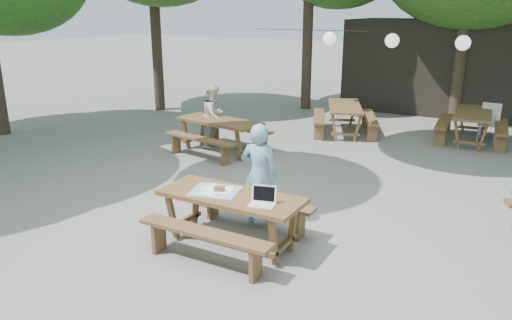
{
  "coord_description": "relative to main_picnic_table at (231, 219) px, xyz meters",
  "views": [
    {
      "loc": [
        2.95,
        -6.33,
        3.19
      ],
      "look_at": [
        -0.44,
        -0.28,
        1.05
      ],
      "focal_mm": 35.0,
      "sensor_mm": 36.0,
      "label": 1
    }
  ],
  "objects": [
    {
      "name": "woman",
      "position": [
        -0.01,
        0.82,
        0.4
      ],
      "size": [
        0.63,
        0.48,
        1.57
      ],
      "primitive_type": "imported",
      "rotation": [
        0.0,
        0.0,
        3.33
      ],
      "color": "#78B3DB",
      "rests_on": "ground"
    },
    {
      "name": "paper_lanterns",
      "position": [
        0.25,
        6.98,
        2.02
      ],
      "size": [
        9.0,
        0.34,
        0.38
      ],
      "color": "black",
      "rests_on": "ground"
    },
    {
      "name": "picnic_table_far_e",
      "position": [
        2.2,
        7.55,
        0.0
      ],
      "size": [
        1.71,
        2.05,
        0.75
      ],
      "rotation": [
        0.0,
        0.0,
        1.64
      ],
      "color": "brown",
      "rests_on": "ground"
    },
    {
      "name": "tabletop_clutter",
      "position": [
        -0.25,
        0.01,
        0.37
      ],
      "size": [
        0.77,
        0.7,
        0.08
      ],
      "color": "#3665B9",
      "rests_on": "main_picnic_table"
    },
    {
      "name": "plastic_chair",
      "position": [
        2.53,
        7.98,
        -0.13
      ],
      "size": [
        0.46,
        0.46,
        0.9
      ],
      "rotation": [
        0.0,
        0.0,
        -0.05
      ],
      "color": "white",
      "rests_on": "ground"
    },
    {
      "name": "picnic_table_nw",
      "position": [
        -2.68,
        3.8,
        0.0
      ],
      "size": [
        2.12,
        1.85,
        0.75
      ],
      "rotation": [
        0.0,
        0.0,
        -0.15
      ],
      "color": "brown",
      "rests_on": "ground"
    },
    {
      "name": "ground",
      "position": [
        0.44,
        0.98,
        -0.39
      ],
      "size": [
        80.0,
        80.0,
        0.0
      ],
      "primitive_type": "plane",
      "color": "slate",
      "rests_on": "ground"
    },
    {
      "name": "picnic_table_far_w",
      "position": [
        -0.81,
        6.85,
        0.0
      ],
      "size": [
        2.19,
        2.36,
        0.75
      ],
      "rotation": [
        0.0,
        0.0,
        1.97
      ],
      "color": "brown",
      "rests_on": "ground"
    },
    {
      "name": "second_person",
      "position": [
        -3.05,
        4.14,
        0.35
      ],
      "size": [
        0.61,
        0.76,
        1.47
      ],
      "primitive_type": "imported",
      "rotation": [
        0.0,
        0.0,
        1.66
      ],
      "color": "silver",
      "rests_on": "ground"
    },
    {
      "name": "laptop",
      "position": [
        0.55,
        -0.1,
        0.42
      ],
      "size": [
        0.38,
        0.33,
        0.24
      ],
      "rotation": [
        0.0,
        0.0,
        0.26
      ],
      "color": "white",
      "rests_on": "main_picnic_table"
    },
    {
      "name": "main_picnic_table",
      "position": [
        0.0,
        0.0,
        0.0
      ],
      "size": [
        2.0,
        1.58,
        0.75
      ],
      "color": "brown",
      "rests_on": "ground"
    },
    {
      "name": "pavilion",
      "position": [
        0.94,
        11.48,
        1.01
      ],
      "size": [
        6.0,
        3.0,
        2.8
      ],
      "primitive_type": "cube",
      "color": "black",
      "rests_on": "ground"
    }
  ]
}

